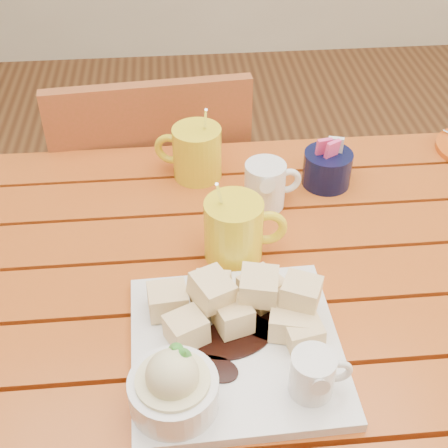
{
  "coord_description": "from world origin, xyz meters",
  "views": [
    {
      "loc": [
        -0.07,
        -0.68,
        1.43
      ],
      "look_at": [
        -0.0,
        0.05,
        0.82
      ],
      "focal_mm": 50.0,
      "sensor_mm": 36.0,
      "label": 1
    }
  ],
  "objects": [
    {
      "name": "chair_far",
      "position": [
        -0.13,
        0.53,
        0.49
      ],
      "size": [
        0.45,
        0.45,
        0.87
      ],
      "rotation": [
        0.0,
        0.0,
        3.23
      ],
      "color": "brown",
      "rests_on": "ground"
    },
    {
      "name": "dessert_plate",
      "position": [
        -0.02,
        -0.15,
        0.78
      ],
      "size": [
        0.29,
        0.29,
        0.11
      ],
      "rotation": [
        0.0,
        0.0,
        0.03
      ],
      "color": "white",
      "rests_on": "table"
    },
    {
      "name": "sugar_caddy",
      "position": [
        0.2,
        0.24,
        0.78
      ],
      "size": [
        0.09,
        0.09,
        0.1
      ],
      "color": "black",
      "rests_on": "table"
    },
    {
      "name": "cream_pitcher",
      "position": [
        0.08,
        0.19,
        0.79
      ],
      "size": [
        0.1,
        0.09,
        0.09
      ],
      "rotation": [
        0.0,
        0.0,
        0.15
      ],
      "color": "white",
      "rests_on": "table"
    },
    {
      "name": "coffee_mug_left",
      "position": [
        -0.03,
        0.29,
        0.8
      ],
      "size": [
        0.13,
        0.09,
        0.15
      ],
      "rotation": [
        0.0,
        0.0,
        -0.34
      ],
      "color": "yellow",
      "rests_on": "table"
    },
    {
      "name": "coffee_mug_right",
      "position": [
        0.02,
        0.06,
        0.8
      ],
      "size": [
        0.13,
        0.09,
        0.15
      ],
      "rotation": [
        0.0,
        0.0,
        -0.0
      ],
      "color": "yellow",
      "rests_on": "table"
    },
    {
      "name": "table",
      "position": [
        0.0,
        0.0,
        0.64
      ],
      "size": [
        1.2,
        0.79,
        0.75
      ],
      "color": "#A54B15",
      "rests_on": "ground"
    }
  ]
}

